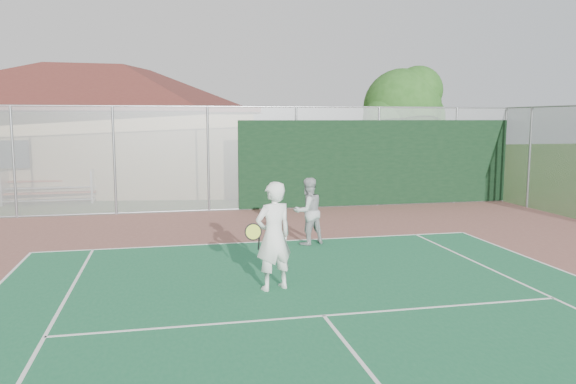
% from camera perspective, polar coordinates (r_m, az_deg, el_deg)
% --- Properties ---
extents(back_fence, '(20.08, 0.11, 3.53)m').
position_cam_1_polar(back_fence, '(19.33, 1.14, 3.21)').
color(back_fence, gray).
rests_on(back_fence, ground).
extents(clubhouse, '(16.19, 11.99, 6.44)m').
position_cam_1_polar(clubhouse, '(26.88, -18.34, 7.44)').
color(clubhouse, tan).
rests_on(clubhouse, ground).
extents(bleachers, '(3.31, 2.03, 1.21)m').
position_cam_1_polar(bleachers, '(22.95, -22.90, 0.72)').
color(bleachers, '#974022').
rests_on(bleachers, ground).
extents(tree, '(3.74, 3.55, 5.22)m').
position_cam_1_polar(tree, '(23.57, 11.71, 8.11)').
color(tree, '#331E12').
rests_on(tree, ground).
extents(player_white_front, '(0.99, 0.70, 1.97)m').
position_cam_1_polar(player_white_front, '(10.10, -1.50, -4.59)').
color(player_white_front, white).
rests_on(player_white_front, ground).
extents(player_grey_back, '(0.96, 0.85, 1.65)m').
position_cam_1_polar(player_grey_back, '(13.79, 2.04, -2.04)').
color(player_grey_back, '#ADB0B3').
rests_on(player_grey_back, ground).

